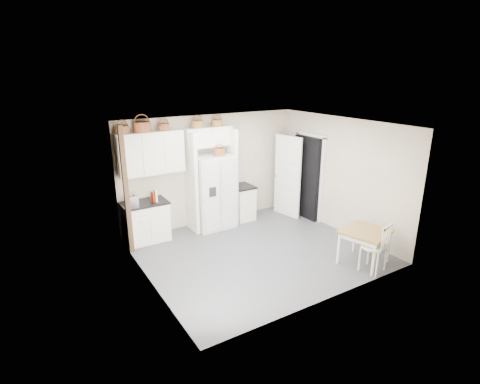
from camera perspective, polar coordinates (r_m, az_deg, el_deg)
floor at (r=7.81m, az=2.61°, el=-9.04°), size 4.50×4.50×0.00m
ceiling at (r=7.03m, az=2.91°, el=10.22°), size 4.50×4.50×0.00m
wall_back at (r=8.97m, az=-4.43°, el=3.42°), size 4.50×0.00×4.50m
wall_left at (r=6.40m, az=-14.22°, el=-3.14°), size 0.00×4.00×4.00m
wall_right at (r=8.73m, az=15.09°, el=2.43°), size 0.00×4.00×4.00m
refrigerator at (r=8.71m, az=-4.13°, el=0.01°), size 0.90×0.72×1.73m
base_cab_left at (r=8.36m, az=-14.15°, el=-4.51°), size 0.92×0.58×0.85m
base_cab_right at (r=9.31m, az=0.36°, el=-1.70°), size 0.47×0.56×0.83m
dining_table at (r=7.62m, az=18.33°, el=-7.92°), size 1.00×1.00×0.67m
windsor_chair at (r=7.31m, az=19.76°, el=-7.73°), size 0.58×0.55×1.01m
counter_left at (r=8.21m, az=-14.38°, el=-1.64°), size 0.96×0.62×0.04m
counter_right at (r=9.17m, az=0.37°, el=0.84°), size 0.51×0.60×0.04m
toaster at (r=8.11m, az=-16.15°, el=-1.19°), size 0.29×0.20×0.18m
cookbook_red at (r=8.14m, az=-13.17°, el=-0.77°), size 0.04×0.14×0.21m
cookbook_cream at (r=8.15m, az=-12.77°, el=-0.54°), size 0.04×0.17×0.26m
basket_upper_a at (r=7.89m, az=-17.51°, el=9.01°), size 0.27×0.27×0.16m
basket_upper_b at (r=7.99m, az=-14.69°, el=9.55°), size 0.35×0.35×0.21m
basket_upper_c at (r=8.14m, az=-11.55°, el=9.67°), size 0.24×0.24×0.14m
basket_bridge_a at (r=8.43m, az=-6.56°, el=10.23°), size 0.27×0.27×0.15m
basket_bridge_b at (r=8.65m, az=-3.53°, el=10.46°), size 0.25×0.25×0.14m
basket_fridge_b at (r=8.45m, az=-3.15°, el=6.03°), size 0.26×0.26×0.14m
upper_cabinet at (r=8.13m, az=-13.46°, el=5.80°), size 1.40×0.34×0.90m
bridge_cabinet at (r=8.59m, az=-4.93°, el=8.38°), size 1.12×0.34×0.45m
fridge_panel_left at (r=8.48m, az=-7.44°, el=1.40°), size 0.08×0.60×2.30m
fridge_panel_right at (r=8.92m, az=-1.46°, el=2.38°), size 0.08×0.60×2.30m
trim_post at (r=7.64m, az=-16.96°, el=0.09°), size 0.09×0.09×2.60m
doorway_void at (r=9.43m, az=10.23°, el=2.17°), size 0.18×0.85×2.05m
door_slab at (r=9.45m, az=7.25°, el=2.35°), size 0.21×0.79×2.05m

